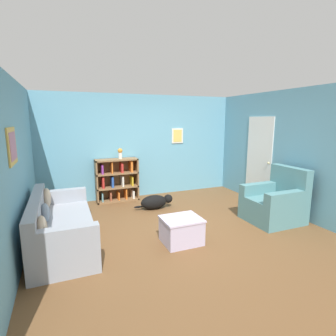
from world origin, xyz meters
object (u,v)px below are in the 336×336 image
object	(u,v)px
bookshelf	(117,180)
vase	(120,153)
coffee_table	(181,229)
dog	(155,202)
couch	(59,227)
recliner_chair	(275,203)

from	to	relation	value
bookshelf	vase	size ratio (longest dim) A/B	4.10
coffee_table	dog	xyz separation A→B (m)	(0.15, 1.70, -0.06)
couch	dog	world-z (taller)	couch
vase	couch	bearing A→B (deg)	-125.43
recliner_chair	vase	size ratio (longest dim) A/B	4.17
recliner_chair	dog	size ratio (longest dim) A/B	1.19
couch	bookshelf	xyz separation A→B (m)	(1.33, 2.02, 0.21)
vase	coffee_table	bearing A→B (deg)	-81.13
bookshelf	dog	world-z (taller)	bookshelf
couch	dog	xyz separation A→B (m)	(1.99, 1.06, -0.14)
coffee_table	bookshelf	bearing A→B (deg)	100.85
bookshelf	vase	distance (m)	0.68
dog	vase	world-z (taller)	vase
recliner_chair	coffee_table	distance (m)	2.13
coffee_table	vase	world-z (taller)	vase
recliner_chair	coffee_table	bearing A→B (deg)	-175.62
couch	coffee_table	bearing A→B (deg)	-19.27
bookshelf	recliner_chair	size ratio (longest dim) A/B	0.98
couch	vase	size ratio (longest dim) A/B	8.17
coffee_table	recliner_chair	bearing A→B (deg)	4.38
recliner_chair	coffee_table	size ratio (longest dim) A/B	1.71
bookshelf	vase	xyz separation A→B (m)	(0.10, -0.02, 0.67)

